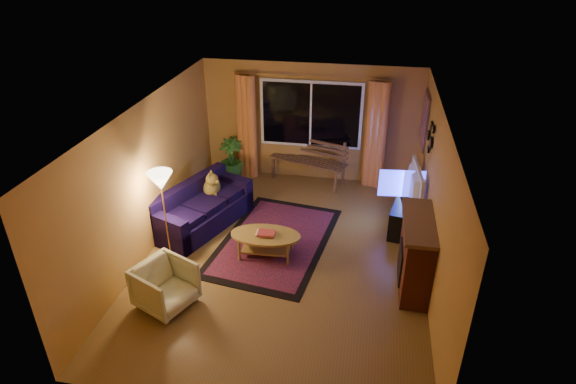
% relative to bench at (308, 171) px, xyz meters
% --- Properties ---
extents(floor, '(4.50, 6.00, 0.02)m').
position_rel_bench_xyz_m(floor, '(0.01, -2.75, -0.26)').
color(floor, brown).
rests_on(floor, ground).
extents(ceiling, '(4.50, 6.00, 0.02)m').
position_rel_bench_xyz_m(ceiling, '(0.01, -2.75, 2.26)').
color(ceiling, white).
rests_on(ceiling, ground).
extents(wall_back, '(4.50, 0.02, 2.50)m').
position_rel_bench_xyz_m(wall_back, '(0.01, 0.26, 1.00)').
color(wall_back, '#B6833B').
rests_on(wall_back, ground).
extents(wall_left, '(0.02, 6.00, 2.50)m').
position_rel_bench_xyz_m(wall_left, '(-2.25, -2.75, 1.00)').
color(wall_left, '#B6833B').
rests_on(wall_left, ground).
extents(wall_right, '(0.02, 6.00, 2.50)m').
position_rel_bench_xyz_m(wall_right, '(2.27, -2.75, 1.00)').
color(wall_right, '#B6833B').
rests_on(wall_right, ground).
extents(window, '(2.00, 0.02, 1.30)m').
position_rel_bench_xyz_m(window, '(0.01, 0.19, 1.20)').
color(window, black).
rests_on(window, wall_back).
extents(curtain_rod, '(3.20, 0.03, 0.03)m').
position_rel_bench_xyz_m(curtain_rod, '(0.01, 0.15, 2.00)').
color(curtain_rod, '#BF8C3F').
rests_on(curtain_rod, wall_back).
extents(curtain_left, '(0.36, 0.36, 2.24)m').
position_rel_bench_xyz_m(curtain_left, '(-1.34, 0.13, 0.87)').
color(curtain_left, orange).
rests_on(curtain_left, ground).
extents(curtain_right, '(0.36, 0.36, 2.24)m').
position_rel_bench_xyz_m(curtain_right, '(1.36, 0.13, 0.87)').
color(curtain_right, orange).
rests_on(curtain_right, ground).
extents(bench, '(1.71, 0.99, 0.49)m').
position_rel_bench_xyz_m(bench, '(0.00, 0.00, 0.00)').
color(bench, '#503626').
rests_on(bench, ground).
extents(potted_plant, '(0.56, 0.56, 0.90)m').
position_rel_bench_xyz_m(potted_plant, '(-1.66, -0.09, 0.20)').
color(potted_plant, '#235B1E').
rests_on(potted_plant, ground).
extents(sofa, '(1.52, 2.14, 0.80)m').
position_rel_bench_xyz_m(sofa, '(-1.63, -2.08, 0.15)').
color(sofa, black).
rests_on(sofa, ground).
extents(dog, '(0.29, 0.40, 0.43)m').
position_rel_bench_xyz_m(dog, '(-1.58, -1.63, 0.36)').
color(dog, olive).
rests_on(dog, sofa).
extents(armchair, '(0.92, 0.94, 0.74)m').
position_rel_bench_xyz_m(armchair, '(-1.44, -4.22, 0.13)').
color(armchair, beige).
rests_on(armchair, ground).
extents(floor_lamp, '(0.27, 0.27, 1.53)m').
position_rel_bench_xyz_m(floor_lamp, '(-1.89, -3.04, 0.52)').
color(floor_lamp, '#BF8C3F').
rests_on(floor_lamp, ground).
extents(rug, '(2.13, 2.98, 0.02)m').
position_rel_bench_xyz_m(rug, '(-0.23, -2.37, -0.24)').
color(rug, maroon).
rests_on(rug, ground).
extents(coffee_table, '(1.20, 1.20, 0.42)m').
position_rel_bench_xyz_m(coffee_table, '(-0.30, -2.80, -0.04)').
color(coffee_table, olive).
rests_on(coffee_table, ground).
extents(tv_console, '(0.66, 1.34, 0.54)m').
position_rel_bench_xyz_m(tv_console, '(2.01, -1.43, 0.02)').
color(tv_console, black).
rests_on(tv_console, ground).
extents(television, '(0.25, 1.13, 0.65)m').
position_rel_bench_xyz_m(television, '(2.01, -1.43, 0.61)').
color(television, black).
rests_on(television, tv_console).
extents(fireplace, '(0.40, 1.20, 1.10)m').
position_rel_bench_xyz_m(fireplace, '(2.06, -3.15, 0.30)').
color(fireplace, maroon).
rests_on(fireplace, ground).
extents(mirror_cluster, '(0.06, 0.60, 0.56)m').
position_rel_bench_xyz_m(mirror_cluster, '(2.22, -1.45, 1.55)').
color(mirror_cluster, black).
rests_on(mirror_cluster, wall_right).
extents(painting, '(0.04, 0.76, 0.96)m').
position_rel_bench_xyz_m(painting, '(2.23, -0.30, 1.40)').
color(painting, orange).
rests_on(painting, wall_right).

